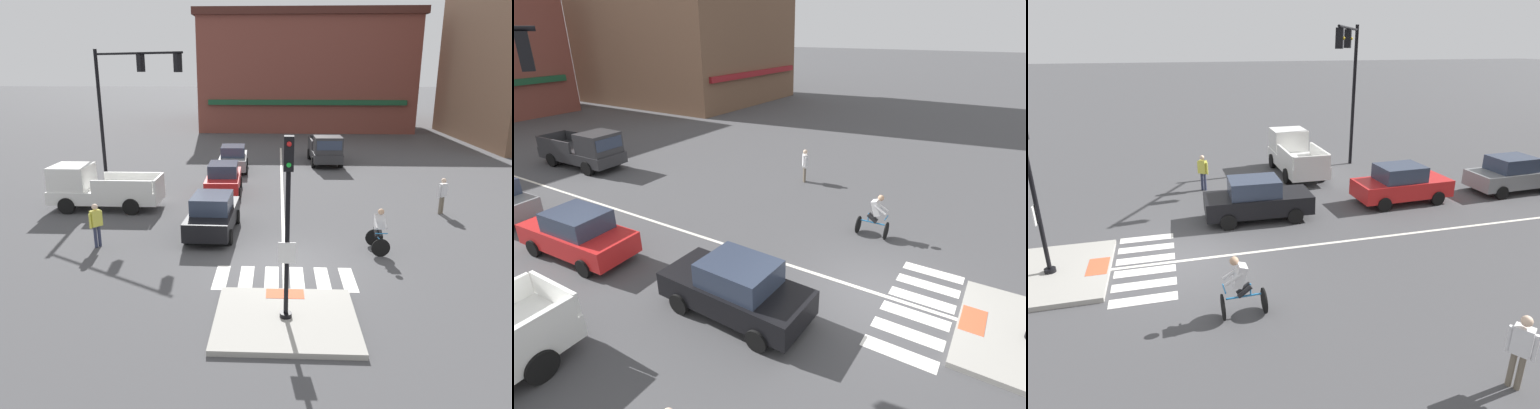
% 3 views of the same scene
% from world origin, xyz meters
% --- Properties ---
extents(ground_plane, '(300.00, 300.00, 0.00)m').
position_xyz_m(ground_plane, '(0.00, 0.00, 0.00)').
color(ground_plane, '#474749').
extents(traffic_island, '(3.75, 3.31, 0.15)m').
position_xyz_m(traffic_island, '(0.00, -3.87, 0.07)').
color(traffic_island, '#A3A099').
rests_on(traffic_island, ground).
extents(tactile_pad_front, '(1.10, 0.60, 0.01)m').
position_xyz_m(tactile_pad_front, '(0.00, -2.56, 0.15)').
color(tactile_pad_front, '#DB5B38').
rests_on(tactile_pad_front, traffic_island).
extents(signal_pole, '(0.44, 0.38, 4.77)m').
position_xyz_m(signal_pole, '(0.00, -3.88, 3.02)').
color(signal_pole, black).
rests_on(signal_pole, traffic_island).
extents(crosswalk_stripe_a, '(0.44, 1.80, 0.01)m').
position_xyz_m(crosswalk_stripe_a, '(-2.02, -1.20, 0.00)').
color(crosswalk_stripe_a, silver).
rests_on(crosswalk_stripe_a, ground).
extents(crosswalk_stripe_b, '(0.44, 1.80, 0.01)m').
position_xyz_m(crosswalk_stripe_b, '(-1.21, -1.20, 0.00)').
color(crosswalk_stripe_b, silver).
rests_on(crosswalk_stripe_b, ground).
extents(crosswalk_stripe_c, '(0.44, 1.80, 0.01)m').
position_xyz_m(crosswalk_stripe_c, '(-0.40, -1.20, 0.00)').
color(crosswalk_stripe_c, silver).
rests_on(crosswalk_stripe_c, ground).
extents(crosswalk_stripe_d, '(0.44, 1.80, 0.01)m').
position_xyz_m(crosswalk_stripe_d, '(0.40, -1.20, 0.00)').
color(crosswalk_stripe_d, silver).
rests_on(crosswalk_stripe_d, ground).
extents(crosswalk_stripe_e, '(0.44, 1.80, 0.01)m').
position_xyz_m(crosswalk_stripe_e, '(1.21, -1.20, 0.00)').
color(crosswalk_stripe_e, silver).
rests_on(crosswalk_stripe_e, ground).
extents(crosswalk_stripe_f, '(0.44, 1.80, 0.01)m').
position_xyz_m(crosswalk_stripe_f, '(2.02, -1.20, 0.00)').
color(crosswalk_stripe_f, silver).
rests_on(crosswalk_stripe_f, ground).
extents(lane_centre_line, '(0.14, 28.00, 0.01)m').
position_xyz_m(lane_centre_line, '(0.02, 10.00, 0.00)').
color(lane_centre_line, silver).
rests_on(lane_centre_line, ground).
extents(traffic_light_mast, '(5.18, 3.18, 7.34)m').
position_xyz_m(traffic_light_mast, '(-8.05, 8.85, 5.10)').
color(traffic_light_mast, black).
rests_on(traffic_light_mast, ground).
extents(car_grey_westbound_distant, '(1.99, 4.18, 1.64)m').
position_xyz_m(car_grey_westbound_distant, '(-3.10, 14.96, 0.81)').
color(car_grey_westbound_distant, slate).
rests_on(car_grey_westbound_distant, ground).
extents(car_black_westbound_near, '(1.93, 4.14, 1.64)m').
position_xyz_m(car_black_westbound_near, '(-2.82, 2.95, 0.81)').
color(car_black_westbound_near, black).
rests_on(car_black_westbound_near, ground).
extents(car_red_westbound_far, '(1.97, 4.16, 1.64)m').
position_xyz_m(car_red_westbound_far, '(-3.09, 9.29, 0.81)').
color(car_red_westbound_far, red).
rests_on(car_red_westbound_far, ground).
extents(pickup_truck_white_cross_left, '(5.10, 2.07, 2.08)m').
position_xyz_m(pickup_truck_white_cross_left, '(-8.75, 6.19, 0.98)').
color(pickup_truck_white_cross_left, white).
rests_on(pickup_truck_white_cross_left, ground).
extents(cyclist, '(0.69, 1.11, 1.68)m').
position_xyz_m(cyclist, '(3.41, 1.22, 0.87)').
color(cyclist, black).
rests_on(cyclist, ground).
extents(pedestrian_at_curb_left, '(0.39, 0.46, 1.67)m').
position_xyz_m(pedestrian_at_curb_left, '(-6.93, 1.26, 0.98)').
color(pedestrian_at_curb_left, '#2D334C').
rests_on(pedestrian_at_curb_left, ground).
extents(pedestrian_waiting_far_side, '(0.47, 0.39, 1.67)m').
position_xyz_m(pedestrian_waiting_far_side, '(7.24, 6.04, 0.98)').
color(pedestrian_waiting_far_side, '#6B6051').
rests_on(pedestrian_waiting_far_side, ground).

